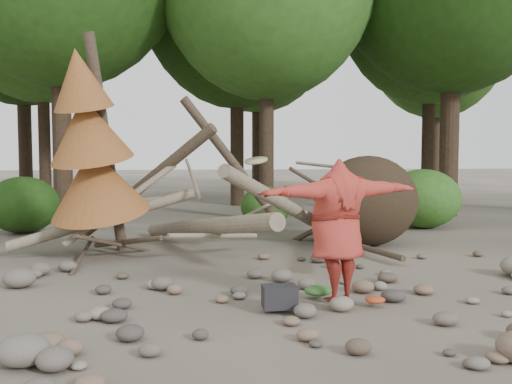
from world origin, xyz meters
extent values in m
plane|color=#514C44|center=(0.00, 0.00, 0.00)|extent=(120.00, 120.00, 0.00)
ellipsoid|color=#332619|center=(2.60, 4.30, 0.99)|extent=(2.20, 1.87, 1.98)
cylinder|color=gray|center=(-1.00, 3.70, 0.55)|extent=(2.61, 5.11, 1.08)
cylinder|color=gray|center=(0.80, 4.20, 0.90)|extent=(3.18, 3.71, 1.90)
cylinder|color=brown|center=(-2.20, 4.60, 1.40)|extent=(3.08, 1.91, 2.49)
cylinder|color=gray|center=(1.60, 3.50, 0.35)|extent=(1.13, 4.98, 0.43)
cylinder|color=brown|center=(-0.30, 4.80, 1.80)|extent=(2.39, 1.03, 2.89)
cylinder|color=gray|center=(-3.00, 4.00, 0.70)|extent=(3.71, 0.86, 1.20)
cylinder|color=#4C3F30|center=(-2.50, 3.50, 0.30)|extent=(1.52, 1.70, 0.49)
cylinder|color=gray|center=(0.20, 4.40, 0.80)|extent=(1.57, 0.85, 0.69)
cylinder|color=#4C3F30|center=(1.80, 4.90, 1.20)|extent=(1.92, 1.25, 1.10)
cylinder|color=gray|center=(-1.20, 4.20, 1.50)|extent=(0.37, 1.42, 0.85)
cylinder|color=#4C3F30|center=(2.20, 3.20, 0.15)|extent=(0.79, 2.54, 0.12)
cylinder|color=gray|center=(-0.80, 3.10, 0.45)|extent=(1.78, 1.11, 0.29)
cylinder|color=#4C3F30|center=(-2.90, 3.80, 2.20)|extent=(0.67, 1.13, 4.35)
cone|color=brown|center=(-3.06, 3.49, 1.50)|extent=(2.06, 2.13, 1.86)
cone|color=brown|center=(-3.16, 3.28, 2.50)|extent=(1.71, 1.78, 1.65)
cone|color=brown|center=(-3.26, 3.09, 3.40)|extent=(1.23, 1.30, 1.41)
cylinder|color=#38281C|center=(-5.00, 9.50, 4.48)|extent=(0.56, 0.56, 8.96)
cylinder|color=#38281C|center=(1.00, 9.20, 3.57)|extent=(0.44, 0.44, 7.14)
cylinder|color=#38281C|center=(7.00, 9.80, 4.72)|extent=(0.60, 0.60, 9.45)
cylinder|color=#38281C|center=(-6.50, 13.50, 3.78)|extent=(0.42, 0.42, 7.56)
cylinder|color=#38281C|center=(0.50, 14.20, 4.27)|extent=(0.52, 0.52, 8.54)
cylinder|color=#38281C|center=(8.00, 13.80, 4.06)|extent=(0.50, 0.50, 8.12)
cylinder|color=#38281C|center=(-9.00, 20.00, 4.83)|extent=(0.62, 0.62, 9.66)
cylinder|color=#38281C|center=(2.00, 20.50, 4.38)|extent=(0.54, 0.54, 8.75)
ellipsoid|color=#366B21|center=(2.00, 20.50, 9.00)|extent=(8.00, 8.00, 10.00)
cylinder|color=#38281C|center=(11.00, 20.00, 3.92)|extent=(0.46, 0.46, 7.84)
ellipsoid|color=#2B5A1A|center=(11.00, 20.00, 8.06)|extent=(7.17, 7.17, 8.60)
ellipsoid|color=#214713|center=(-5.50, 7.20, 0.72)|extent=(1.80, 1.80, 1.44)
ellipsoid|color=#2B5A1A|center=(0.80, 7.80, 0.56)|extent=(1.40, 1.40, 1.12)
ellipsoid|color=#366B21|center=(5.00, 7.00, 0.80)|extent=(2.00, 2.00, 1.60)
imported|color=#A73025|center=(0.69, -0.46, 1.03)|extent=(2.41, 1.23, 1.89)
cylinder|color=#96935F|center=(-0.39, -0.52, 1.95)|extent=(0.32, 0.32, 0.13)
cube|color=black|center=(-0.11, -0.67, 0.15)|extent=(0.45, 0.31, 0.29)
ellipsoid|color=#376E2C|center=(0.53, -0.08, 0.07)|extent=(0.40, 0.33, 0.15)
ellipsoid|color=#AE421D|center=(1.19, -0.56, 0.05)|extent=(0.27, 0.22, 0.10)
ellipsoid|color=#6D665B|center=(-2.83, -2.21, 0.16)|extent=(0.52, 0.47, 0.31)
ellipsoid|color=#676057|center=(-3.83, 1.09, 0.15)|extent=(0.50, 0.45, 0.30)
camera|label=1|loc=(-1.20, -7.77, 2.05)|focal=40.00mm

